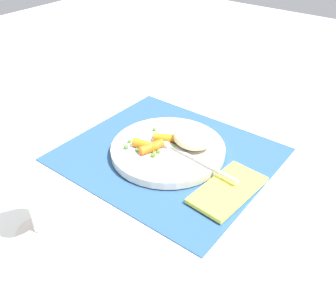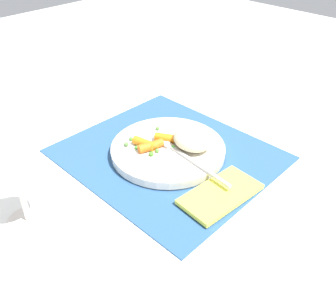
% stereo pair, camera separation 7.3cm
% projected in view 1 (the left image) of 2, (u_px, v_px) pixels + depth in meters
% --- Properties ---
extents(ground_plane, '(2.40, 2.40, 0.00)m').
position_uv_depth(ground_plane, '(168.00, 155.00, 0.78)').
color(ground_plane, white).
extents(placemat, '(0.40, 0.36, 0.01)m').
position_uv_depth(placemat, '(168.00, 154.00, 0.78)').
color(placemat, '#2D5684').
rests_on(placemat, ground_plane).
extents(plate, '(0.23, 0.23, 0.02)m').
position_uv_depth(plate, '(168.00, 149.00, 0.77)').
color(plate, silver).
rests_on(plate, placemat).
extents(rice_mound, '(0.08, 0.07, 0.04)m').
position_uv_depth(rice_mound, '(193.00, 137.00, 0.76)').
color(rice_mound, beige).
rests_on(rice_mound, plate).
extents(carrot_portion, '(0.07, 0.09, 0.02)m').
position_uv_depth(carrot_portion, '(154.00, 144.00, 0.76)').
color(carrot_portion, orange).
rests_on(carrot_portion, plate).
extents(pea_scatter, '(0.09, 0.10, 0.01)m').
position_uv_depth(pea_scatter, '(153.00, 145.00, 0.76)').
color(pea_scatter, '#53AD43').
rests_on(pea_scatter, plate).
extents(fork, '(0.21, 0.03, 0.01)m').
position_uv_depth(fork, '(185.00, 154.00, 0.74)').
color(fork, silver).
rests_on(fork, plate).
extents(wine_glass, '(0.07, 0.07, 0.18)m').
position_uv_depth(wine_glass, '(21.00, 170.00, 0.53)').
color(wine_glass, silver).
rests_on(wine_glass, ground_plane).
extents(napkin, '(0.09, 0.15, 0.01)m').
position_uv_depth(napkin, '(228.00, 190.00, 0.67)').
color(napkin, '#EAE54C').
rests_on(napkin, placemat).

